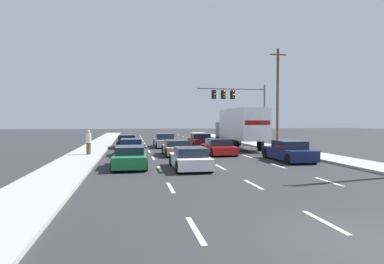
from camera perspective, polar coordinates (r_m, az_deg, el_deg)
ground_plane at (r=31.50m, az=-1.60°, el=-2.71°), size 140.00×140.00×0.00m
sidewalk_right at (r=29.26m, az=16.21°, el=-3.02°), size 2.62×80.00×0.14m
sidewalk_left at (r=26.35m, az=-17.89°, el=-3.59°), size 2.62×80.00×0.14m
lane_markings at (r=30.59m, az=-1.33°, el=-2.84°), size 6.94×57.00×0.01m
car_black at (r=31.74m, az=-11.27°, el=-1.66°), size 1.84×4.61×1.25m
car_blue at (r=25.32m, az=-10.53°, el=-2.63°), size 1.88×4.47×1.22m
car_green at (r=18.60m, az=-10.79°, el=-4.36°), size 1.89×4.30×1.18m
car_silver at (r=32.09m, az=-4.81°, el=-1.56°), size 1.94×4.55×1.32m
car_tan at (r=24.55m, az=-2.70°, el=-2.83°), size 1.98×4.07×1.13m
car_white at (r=17.68m, az=-0.39°, el=-4.68°), size 1.92×4.09×1.18m
car_maroon at (r=32.37m, az=1.45°, el=-1.52°), size 2.03×4.08×1.31m
car_red at (r=25.15m, az=4.69°, el=-2.66°), size 2.01×4.13×1.21m
box_truck at (r=30.28m, az=8.36°, el=1.08°), size 2.58×8.98×3.64m
car_navy at (r=22.10m, az=16.46°, el=-3.28°), size 1.97×4.55×1.31m
traffic_signal_mast at (r=37.08m, az=7.37°, el=5.81°), size 7.92×0.69×6.66m
utility_pole_mid at (r=36.14m, az=14.68°, el=6.14°), size 1.80×0.28×10.18m
pedestrian_near_corner at (r=24.93m, az=-17.58°, el=-1.70°), size 0.38×0.38×1.77m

